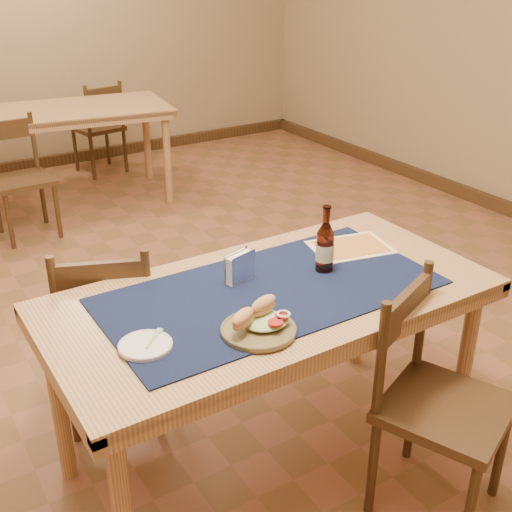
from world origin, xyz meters
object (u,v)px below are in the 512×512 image
back_table (64,119)px  sandwich_plate (259,324)px  beer_bottle (325,247)px  napkin_holder (240,267)px  main_table (271,312)px  chair_main_far (110,329)px  chair_main_near (435,399)px

back_table → sandwich_plate: bearing=-96.9°
beer_bottle → napkin_holder: size_ratio=1.92×
back_table → sandwich_plate: size_ratio=6.92×
back_table → main_table: bearing=-94.2°
back_table → napkin_holder: (-0.30, -3.13, 0.14)m
napkin_holder → beer_bottle: bearing=-17.3°
chair_main_far → back_table: bearing=76.1°
sandwich_plate → napkin_holder: napkin_holder is taller
beer_bottle → sandwich_plate: bearing=-152.1°
chair_main_near → napkin_holder: chair_main_near is taller
back_table → beer_bottle: 3.23m
main_table → napkin_holder: (-0.05, 0.12, 0.14)m
main_table → back_table: 3.26m
sandwich_plate → beer_bottle: (0.44, 0.23, 0.07)m
main_table → back_table: size_ratio=0.95×
back_table → beer_bottle: beer_bottle is taller
chair_main_near → sandwich_plate: chair_main_near is taller
chair_main_near → napkin_holder: bearing=123.6°
chair_main_far → napkin_holder: 0.67m
main_table → chair_main_far: size_ratio=1.87×
chair_main_far → beer_bottle: beer_bottle is taller
back_table → beer_bottle: size_ratio=6.52×
beer_bottle → chair_main_near: bearing=-79.2°
beer_bottle → main_table: bearing=-174.1°
main_table → sandwich_plate: size_ratio=6.59×
back_table → chair_main_near: 3.76m
chair_main_far → main_table: bearing=-52.0°
main_table → chair_main_near: size_ratio=1.84×
main_table → sandwich_plate: 0.29m
main_table → chair_main_far: 0.73m
chair_main_far → beer_bottle: (0.68, -0.52, 0.41)m
back_table → chair_main_far: 2.80m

